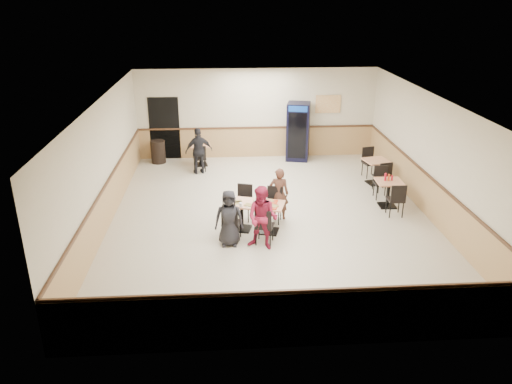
{
  "coord_description": "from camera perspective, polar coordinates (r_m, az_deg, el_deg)",
  "views": [
    {
      "loc": [
        -1.14,
        -11.45,
        5.32
      ],
      "look_at": [
        -0.4,
        -0.5,
        0.89
      ],
      "focal_mm": 35.0,
      "sensor_mm": 36.0,
      "label": 1
    }
  ],
  "objects": [
    {
      "name": "side_table_far",
      "position": [
        15.11,
        13.54,
        2.69
      ],
      "size": [
        0.81,
        0.81,
        0.73
      ],
      "rotation": [
        0.0,
        0.0,
        0.21
      ],
      "color": "black",
      "rests_on": "ground"
    },
    {
      "name": "lone_diner",
      "position": [
        15.58,
        -6.54,
        4.68
      ],
      "size": [
        0.91,
        0.56,
        1.45
      ],
      "primitive_type": "imported",
      "rotation": [
        0.0,
        0.0,
        3.4
      ],
      "color": "black",
      "rests_on": "ground"
    },
    {
      "name": "diner_man_opposite",
      "position": [
        12.34,
        2.65,
        -0.2
      ],
      "size": [
        0.53,
        0.39,
        1.33
      ],
      "primitive_type": "imported",
      "rotation": [
        0.0,
        0.0,
        2.99
      ],
      "color": "#4F2D22",
      "rests_on": "ground"
    },
    {
      "name": "diner_woman_right",
      "position": [
        10.88,
        0.75,
        -3.0
      ],
      "size": [
        0.87,
        0.79,
        1.45
      ],
      "primitive_type": "imported",
      "rotation": [
        0.0,
        0.0,
        -0.41
      ],
      "color": "maroon",
      "rests_on": "ground"
    },
    {
      "name": "room_shell",
      "position": [
        15.07,
        7.5,
        3.44
      ],
      "size": [
        10.0,
        10.0,
        10.0
      ],
      "color": "silver",
      "rests_on": "ground"
    },
    {
      "name": "back_table",
      "position": [
        16.41,
        -6.4,
        4.62
      ],
      "size": [
        0.74,
        0.74,
        0.7
      ],
      "rotation": [
        0.0,
        0.0,
        0.14
      ],
      "color": "black",
      "rests_on": "ground"
    },
    {
      "name": "condiment_caddy",
      "position": [
        13.48,
        14.85,
        1.64
      ],
      "size": [
        0.23,
        0.06,
        0.2
      ],
      "color": "red",
      "rests_on": "side_table_near"
    },
    {
      "name": "tabletop_clutter",
      "position": [
        11.61,
        0.11,
        -1.3
      ],
      "size": [
        1.12,
        0.71,
        0.12
      ],
      "rotation": [
        0.0,
        0.0,
        -0.28
      ],
      "color": "#B0290B",
      "rests_on": "main_table"
    },
    {
      "name": "diner_woman_left",
      "position": [
        11.07,
        -3.1,
        -3.01
      ],
      "size": [
        0.65,
        0.44,
        1.3
      ],
      "primitive_type": "imported",
      "rotation": [
        0.0,
        0.0,
        -0.04
      ],
      "color": "black",
      "rests_on": "ground"
    },
    {
      "name": "side_table_near",
      "position": [
        13.56,
        14.9,
        0.27
      ],
      "size": [
        0.69,
        0.69,
        0.72
      ],
      "rotation": [
        0.0,
        0.0,
        -0.03
      ],
      "color": "black",
      "rests_on": "ground"
    },
    {
      "name": "back_table_chair_lone",
      "position": [
        15.88,
        -6.47,
        3.95
      ],
      "size": [
        0.46,
        0.46,
        0.88
      ],
      "primitive_type": null,
      "rotation": [
        0.0,
        0.0,
        3.29
      ],
      "color": "black",
      "rests_on": "ground"
    },
    {
      "name": "side_table_far_chair_north",
      "position": [
        15.65,
        12.93,
        3.32
      ],
      "size": [
        0.51,
        0.51,
        0.92
      ],
      "primitive_type": null,
      "rotation": [
        0.0,
        0.0,
        0.21
      ],
      "color": "black",
      "rests_on": "ground"
    },
    {
      "name": "main_table",
      "position": [
        11.76,
        -0.07,
        -2.35
      ],
      "size": [
        1.46,
        1.0,
        0.71
      ],
      "rotation": [
        0.0,
        0.0,
        -0.28
      ],
      "color": "black",
      "rests_on": "ground"
    },
    {
      "name": "pepsi_cooler",
      "position": [
        16.81,
        4.82,
        6.9
      ],
      "size": [
        0.87,
        0.87,
        1.93
      ],
      "rotation": [
        0.0,
        0.0,
        -0.22
      ],
      "color": "black",
      "rests_on": "ground"
    },
    {
      "name": "side_table_far_chair_south",
      "position": [
        14.6,
        14.17,
        1.85
      ],
      "size": [
        0.51,
        0.51,
        0.92
      ],
      "primitive_type": null,
      "rotation": [
        0.0,
        0.0,
        3.35
      ],
      "color": "black",
      "rests_on": "ground"
    },
    {
      "name": "trash_bin",
      "position": [
        16.89,
        -11.12,
        4.54
      ],
      "size": [
        0.48,
        0.48,
        0.75
      ],
      "primitive_type": "cylinder",
      "color": "black",
      "rests_on": "ground"
    },
    {
      "name": "side_table_near_chair_north",
      "position": [
        14.07,
        14.19,
        1.05
      ],
      "size": [
        0.43,
        0.43,
        0.91
      ],
      "primitive_type": null,
      "rotation": [
        0.0,
        0.0,
        -0.03
      ],
      "color": "black",
      "rests_on": "ground"
    },
    {
      "name": "ground",
      "position": [
        12.68,
        1.64,
        -2.84
      ],
      "size": [
        10.0,
        10.0,
        0.0
      ],
      "primitive_type": "plane",
      "color": "beige",
      "rests_on": "ground"
    },
    {
      "name": "main_chairs",
      "position": [
        11.78,
        -0.3,
        -2.43
      ],
      "size": [
        1.55,
        1.82,
        0.9
      ],
      "rotation": [
        0.0,
        0.0,
        -0.28
      ],
      "color": "black",
      "rests_on": "ground"
    },
    {
      "name": "side_table_near_chair_south",
      "position": [
        13.07,
        15.66,
        -0.75
      ],
      "size": [
        0.43,
        0.43,
        0.91
      ],
      "primitive_type": null,
      "rotation": [
        0.0,
        0.0,
        3.12
      ],
      "color": "black",
      "rests_on": "ground"
    }
  ]
}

